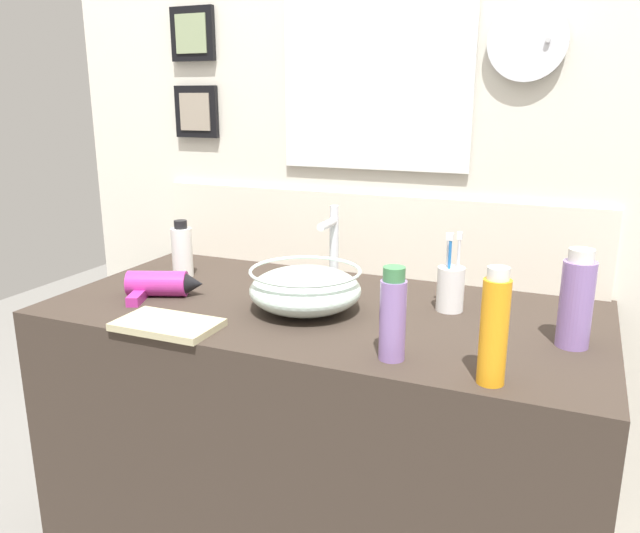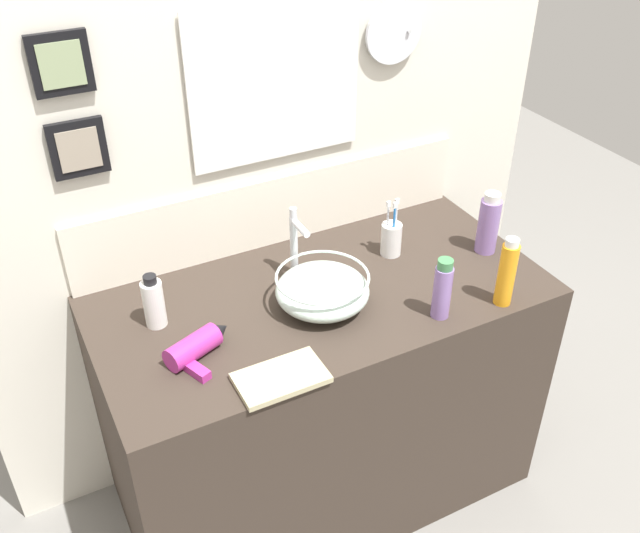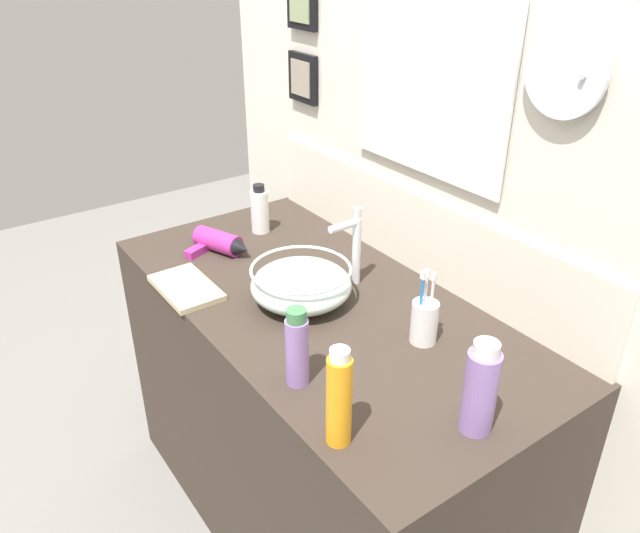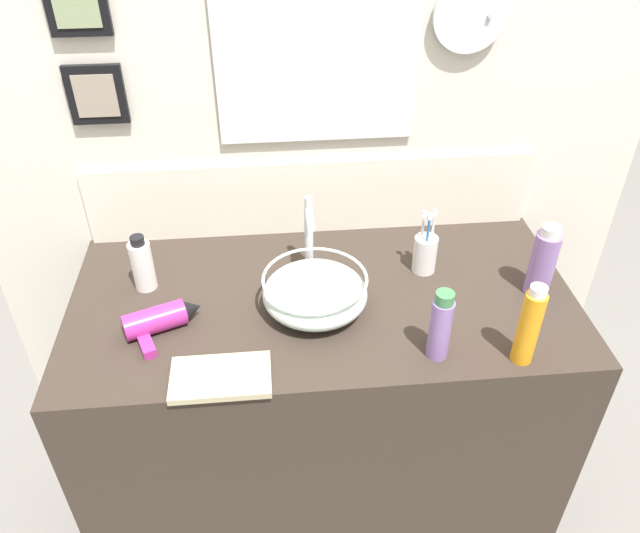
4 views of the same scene
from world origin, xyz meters
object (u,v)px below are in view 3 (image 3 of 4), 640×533
Objects in this scene: spray_bottle at (297,348)px; lotion_bottle at (339,399)px; soap_dispenser at (480,389)px; hand_towel at (186,288)px; faucet at (354,242)px; toothbrush_cup at (424,321)px; hair_drier at (220,243)px; glass_bowl_sink at (301,284)px; shampoo_bottle at (260,210)px.

lotion_bottle is at bearing -9.87° from spray_bottle.
soap_dispenser is 0.87m from hand_towel.
faucet is 1.10× the size of soap_dispenser.
soap_dispenser is 0.38m from spray_bottle.
toothbrush_cup is at bearing 156.16° from soap_dispenser.
soap_dispenser is (0.98, 0.06, 0.07)m from hair_drier.
soap_dispenser is at bearing -14.68° from faucet.
spray_bottle is at bearing 170.13° from lotion_bottle.
glass_bowl_sink is 1.43× the size of spray_bottle.
faucet is at bearing 126.71° from spray_bottle.
lotion_bottle reaches higher than shampoo_bottle.
spray_bottle is (0.66, -0.15, 0.06)m from hair_drier.
hand_towel is at bearing -136.28° from glass_bowl_sink.
lotion_bottle is at bearing -12.27° from hair_drier.
glass_bowl_sink is at bearing -178.35° from soap_dispenser.
glass_bowl_sink is 0.46m from shampoo_bottle.
lotion_bottle reaches higher than soap_dispenser.
hand_towel is at bearing -50.69° from hair_drier.
faucet is 0.61m from soap_dispenser.
soap_dispenser is 1.04m from shampoo_bottle.
spray_bottle is (-0.19, 0.03, -0.01)m from lotion_bottle.
lotion_bottle is 1.05× the size of soap_dispenser.
hair_drier is 0.72m from toothbrush_cup.
shampoo_bottle is at bearing -179.77° from toothbrush_cup.
faucet is 1.12× the size of hair_drier.
toothbrush_cup is 0.31m from soap_dispenser.
faucet reaches higher than hand_towel.
faucet is at bearing 174.07° from toothbrush_cup.
soap_dispenser is at bearing -6.57° from shampoo_bottle.
soap_dispenser is at bearing 61.94° from lotion_bottle.
hair_drier is 1.24× the size of shampoo_bottle.
spray_bottle is at bearing 3.74° from hand_towel.
toothbrush_cup reaches higher than shampoo_bottle.
faucet is 1.40× the size of shampoo_bottle.
hand_towel is (-0.83, -0.24, -0.09)m from soap_dispenser.
toothbrush_cup is 0.90× the size of lotion_bottle.
spray_bottle reaches higher than hair_drier.
hand_towel is (0.15, -0.18, -0.02)m from hair_drier.
faucet is at bearing 59.43° from hand_towel.
hair_drier is at bearing -176.67° from soap_dispenser.
glass_bowl_sink reaches higher than hair_drier.
soap_dispenser is at bearing 1.65° from glass_bowl_sink.
lotion_bottle reaches higher than hair_drier.
faucet is 0.48m from hand_towel.
hair_drier is 0.87m from lotion_bottle.
hand_towel is (-0.23, -0.40, -0.12)m from faucet.
glass_bowl_sink is 0.39m from hair_drier.
faucet is 0.61m from lotion_bottle.
hair_drier is 1.08× the size of spray_bottle.
lotion_bottle reaches higher than toothbrush_cup.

